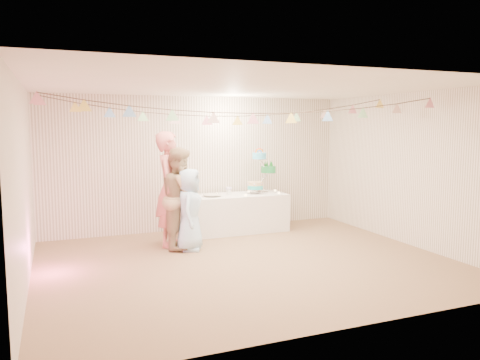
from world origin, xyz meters
name	(u,v)px	position (x,y,z in m)	size (l,w,h in m)	color
floor	(247,262)	(0.00, 0.00, 0.00)	(6.00, 6.00, 0.00)	brown
ceiling	(248,86)	(0.00, 0.00, 2.60)	(6.00, 6.00, 0.00)	silver
back_wall	(199,164)	(0.00, 2.50, 1.30)	(6.00, 6.00, 0.00)	white
front_wall	(346,202)	(0.00, -2.50, 1.30)	(6.00, 6.00, 0.00)	white
left_wall	(23,186)	(-3.00, 0.00, 1.30)	(5.00, 5.00, 0.00)	white
right_wall	(410,169)	(3.00, 0.00, 1.30)	(5.00, 5.00, 0.00)	white
table	(236,213)	(0.60, 1.99, 0.36)	(1.93, 0.77, 0.72)	white
cake_stand	(262,171)	(1.15, 2.04, 1.16)	(0.73, 0.43, 0.82)	silver
cake_bottom	(256,188)	(1.00, 1.98, 0.84)	(0.31, 0.31, 0.15)	#29C1BB
cake_middle	(268,173)	(1.33, 2.13, 1.11)	(0.27, 0.27, 0.22)	#1E8941
cake_top_tier	(259,160)	(1.09, 2.01, 1.38)	(0.25, 0.25, 0.19)	#4ABCE9
platter	(212,194)	(0.10, 1.94, 0.76)	(0.35, 0.35, 0.02)	white
posy	(229,189)	(0.46, 2.04, 0.83)	(0.13, 0.13, 0.15)	white
person_adult_a	(170,189)	(-0.82, 1.44, 0.97)	(0.71, 0.47, 1.95)	#D97571
person_adult_b	(181,198)	(-0.69, 1.23, 0.84)	(0.82, 0.64, 1.69)	tan
person_child	(189,210)	(-0.61, 1.01, 0.67)	(0.66, 0.43, 1.35)	#B4DBFF
bunting_back	(222,107)	(0.00, 1.10, 2.35)	(5.60, 1.10, 0.40)	pink
bunting_front	(253,106)	(0.00, -0.20, 2.32)	(5.60, 0.90, 0.36)	#72A5E5
tealight_0	(199,197)	(-0.20, 1.84, 0.74)	(0.04, 0.04, 0.03)	#FFD88C
tealight_1	(216,193)	(0.25, 2.17, 0.74)	(0.04, 0.04, 0.03)	#FFD88C
tealight_2	(246,195)	(0.70, 1.77, 0.74)	(0.04, 0.04, 0.03)	#FFD88C
tealight_3	(249,191)	(0.95, 2.21, 0.74)	(0.04, 0.04, 0.03)	#FFD88C
tealight_4	(279,193)	(1.42, 1.81, 0.74)	(0.04, 0.04, 0.03)	#FFD88C
tealight_5	(275,190)	(1.50, 2.14, 0.74)	(0.04, 0.04, 0.03)	#FFD88C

